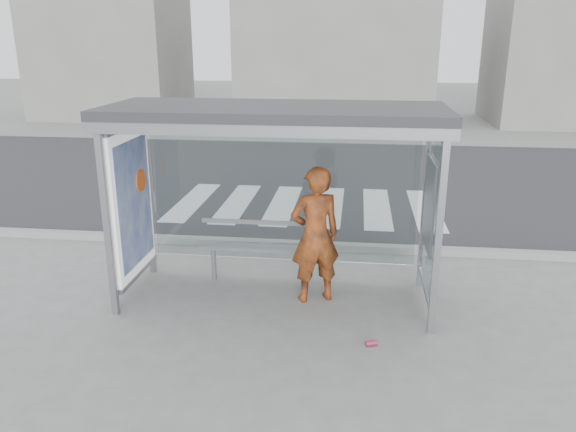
% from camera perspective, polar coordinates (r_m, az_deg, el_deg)
% --- Properties ---
extents(ground, '(80.00, 80.00, 0.00)m').
position_cam_1_polar(ground, '(7.81, -1.23, -8.34)').
color(ground, slate).
rests_on(ground, ground).
extents(road, '(30.00, 10.00, 0.01)m').
position_cam_1_polar(road, '(14.39, 2.75, 3.90)').
color(road, '#2B2B2E').
rests_on(road, ground).
extents(curb, '(30.00, 0.18, 0.12)m').
position_cam_1_polar(curb, '(9.56, 0.44, -2.93)').
color(curb, gray).
rests_on(curb, ground).
extents(crosswalk, '(5.55, 3.00, 0.00)m').
position_cam_1_polar(crosswalk, '(11.99, 1.84, 1.07)').
color(crosswalk, silver).
rests_on(crosswalk, ground).
extents(bus_shelter, '(4.25, 1.65, 2.62)m').
position_cam_1_polar(bus_shelter, '(7.29, -4.17, 6.22)').
color(bus_shelter, gray).
rests_on(bus_shelter, ground).
extents(building_left, '(6.00, 5.00, 6.00)m').
position_cam_1_polar(building_left, '(27.27, -17.52, 16.00)').
color(building_left, slate).
rests_on(building_left, ground).
extents(building_center, '(8.00, 5.00, 5.00)m').
position_cam_1_polar(building_center, '(24.98, 4.84, 15.49)').
color(building_center, slate).
rests_on(building_center, ground).
extents(building_right, '(5.00, 5.00, 7.00)m').
position_cam_1_polar(building_right, '(26.19, 25.84, 16.17)').
color(building_right, slate).
rests_on(building_right, ground).
extents(person, '(0.80, 0.67, 1.86)m').
position_cam_1_polar(person, '(7.43, 2.78, -1.96)').
color(person, orange).
rests_on(person, ground).
extents(bench, '(1.74, 0.29, 0.90)m').
position_cam_1_polar(bench, '(8.12, -2.93, -3.20)').
color(bench, slate).
rests_on(bench, ground).
extents(soda_can, '(0.15, 0.11, 0.07)m').
position_cam_1_polar(soda_can, '(6.75, 8.45, -12.68)').
color(soda_can, '#D53E6A').
rests_on(soda_can, ground).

